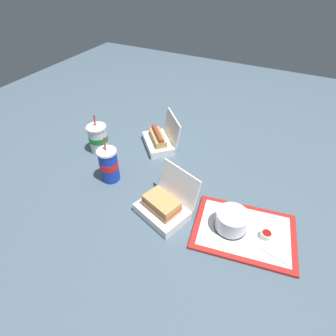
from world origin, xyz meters
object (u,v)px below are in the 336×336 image
cake_container (231,221)px  plastic_fork (271,253)px  ketchup_cup (266,235)px  food_tray (244,231)px  clamshell_sandwich_right (164,206)px  clamshell_hotdog_corner (160,140)px  soda_cup_front (98,138)px  soda_cup_corner (109,165)px

cake_container → plastic_fork: 0.17m
ketchup_cup → food_tray: bearing=4.8°
clamshell_sandwich_right → food_tray: bearing=-170.0°
ketchup_cup → clamshell_hotdog_corner: 0.70m
cake_container → ketchup_cup: size_ratio=3.01×
soda_cup_front → clamshell_hotdog_corner: bearing=-146.3°
cake_container → clamshell_sandwich_right: (0.26, 0.04, -0.00)m
cake_container → clamshell_hotdog_corner: 0.60m
food_tray → cake_container: size_ratio=3.39×
soda_cup_corner → clamshell_hotdog_corner: bearing=-103.6°
clamshell_hotdog_corner → soda_cup_front: 0.31m
clamshell_hotdog_corner → clamshell_sandwich_right: (-0.23, 0.40, 0.00)m
plastic_fork → soda_cup_front: size_ratio=0.54×
cake_container → soda_cup_front: soda_cup_front is taller
food_tray → soda_cup_front: size_ratio=2.00×
food_tray → soda_cup_front: soda_cup_front is taller
food_tray → cake_container: bearing=10.5°
clamshell_sandwich_right → cake_container: bearing=-170.1°
cake_container → soda_cup_corner: size_ratio=0.55×
soda_cup_front → soda_cup_corner: bearing=139.7°
clamshell_sandwich_right → soda_cup_front: size_ratio=1.18×
food_tray → ketchup_cup: (-0.07, -0.01, 0.02)m
cake_container → food_tray: bearing=-169.5°
clamshell_hotdog_corner → soda_cup_corner: size_ratio=1.16×
clamshell_sandwich_right → clamshell_hotdog_corner: bearing=-59.8°
clamshell_hotdog_corner → clamshell_sandwich_right: size_ratio=1.06×
plastic_fork → clamshell_sandwich_right: (0.41, 0.00, 0.03)m
ketchup_cup → soda_cup_front: 0.89m
clamshell_sandwich_right → soda_cup_corner: soda_cup_corner is taller
clamshell_sandwich_right → soda_cup_corner: 0.32m
cake_container → clamshell_sandwich_right: size_ratio=0.50×
cake_container → soda_cup_front: 0.77m
food_tray → soda_cup_corner: 0.62m
ketchup_cup → clamshell_sandwich_right: 0.39m
cake_container → clamshell_hotdog_corner: (0.49, -0.35, -0.01)m
cake_container → clamshell_hotdog_corner: bearing=-35.8°
clamshell_sandwich_right → ketchup_cup: bearing=-171.0°
clamshell_hotdog_corner → soda_cup_front: (0.26, 0.17, 0.03)m
plastic_fork → clamshell_hotdog_corner: clamshell_hotdog_corner is taller
cake_container → soda_cup_front: size_ratio=0.59×
cake_container → clamshell_sandwich_right: 0.26m
cake_container → soda_cup_corner: (0.57, -0.03, 0.03)m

